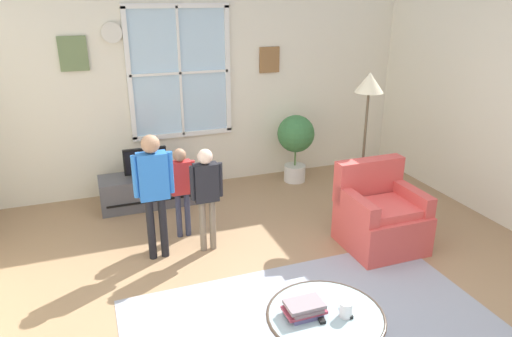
{
  "coord_description": "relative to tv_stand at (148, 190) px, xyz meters",
  "views": [
    {
      "loc": [
        -1.45,
        -2.84,
        2.49
      ],
      "look_at": [
        -0.08,
        0.88,
        1.0
      ],
      "focal_mm": 32.77,
      "sensor_mm": 36.0,
      "label": 1
    }
  ],
  "objects": [
    {
      "name": "person_red_shirt",
      "position": [
        0.25,
        -0.95,
        0.43
      ],
      "size": [
        0.3,
        0.14,
        1.0
      ],
      "color": "#333851",
      "rests_on": "ground_plane"
    },
    {
      "name": "person_blue_shirt",
      "position": [
        -0.08,
        -1.29,
        0.6
      ],
      "size": [
        0.39,
        0.18,
        1.28
      ],
      "color": "black",
      "rests_on": "ground_plane"
    },
    {
      "name": "cup",
      "position": [
        0.89,
        -3.25,
        0.31
      ],
      "size": [
        0.09,
        0.09,
        0.11
      ],
      "primitive_type": "cylinder",
      "color": "white",
      "rests_on": "coffee_table"
    },
    {
      "name": "coffee_table",
      "position": [
        0.77,
        -3.19,
        0.23
      ],
      "size": [
        0.81,
        0.81,
        0.46
      ],
      "color": "#99B2B7",
      "rests_on": "ground_plane"
    },
    {
      "name": "ground_plane",
      "position": [
        0.87,
        -2.63,
        -0.21
      ],
      "size": [
        6.28,
        6.83,
        0.02
      ],
      "primitive_type": "cube",
      "color": "#9E7A56"
    },
    {
      "name": "armchair",
      "position": [
        2.13,
        -1.84,
        0.13
      ],
      "size": [
        0.76,
        0.74,
        0.87
      ],
      "color": "#D14C47",
      "rests_on": "ground_plane"
    },
    {
      "name": "book_stack",
      "position": [
        0.63,
        -3.14,
        0.3
      ],
      "size": [
        0.28,
        0.18,
        0.1
      ],
      "color": "slate",
      "rests_on": "coffee_table"
    },
    {
      "name": "back_wall",
      "position": [
        0.86,
        0.54,
        1.19
      ],
      "size": [
        5.68,
        0.17,
        2.77
      ],
      "color": "silver",
      "rests_on": "ground_plane"
    },
    {
      "name": "person_black_shirt",
      "position": [
        0.43,
        -1.32,
        0.49
      ],
      "size": [
        0.33,
        0.15,
        1.09
      ],
      "color": "#726656",
      "rests_on": "ground_plane"
    },
    {
      "name": "tv_stand",
      "position": [
        0.0,
        0.0,
        0.0
      ],
      "size": [
        1.14,
        0.45,
        0.4
      ],
      "color": "#4C4C51",
      "rests_on": "ground_plane"
    },
    {
      "name": "television",
      "position": [
        0.0,
        -0.0,
        0.38
      ],
      "size": [
        0.51,
        0.08,
        0.35
      ],
      "color": "#4C4C4C",
      "rests_on": "tv_stand"
    },
    {
      "name": "area_rug",
      "position": [
        0.91,
        -2.9,
        -0.19
      ],
      "size": [
        2.95,
        2.01,
        0.01
      ],
      "primitive_type": "cube",
      "color": "#999EAD",
      "rests_on": "ground_plane"
    },
    {
      "name": "potted_plant_by_window",
      "position": [
        2.05,
        0.1,
        0.41
      ],
      "size": [
        0.51,
        0.51,
        0.95
      ],
      "color": "silver",
      "rests_on": "ground_plane"
    },
    {
      "name": "floor_lamp",
      "position": [
        2.36,
        -1.1,
        1.21
      ],
      "size": [
        0.32,
        0.32,
        1.69
      ],
      "color": "black",
      "rests_on": "ground_plane"
    },
    {
      "name": "remote_near_cup",
      "position": [
        0.91,
        -3.22,
        0.26
      ],
      "size": [
        0.06,
        0.14,
        0.02
      ],
      "primitive_type": "cube",
      "rotation": [
        0.0,
        0.0,
        -0.12
      ],
      "color": "black",
      "rests_on": "coffee_table"
    },
    {
      "name": "remote_near_books",
      "position": [
        0.71,
        -3.2,
        0.26
      ],
      "size": [
        0.06,
        0.14,
        0.02
      ],
      "primitive_type": "cube",
      "rotation": [
        0.0,
        0.0,
        -0.13
      ],
      "color": "black",
      "rests_on": "coffee_table"
    }
  ]
}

